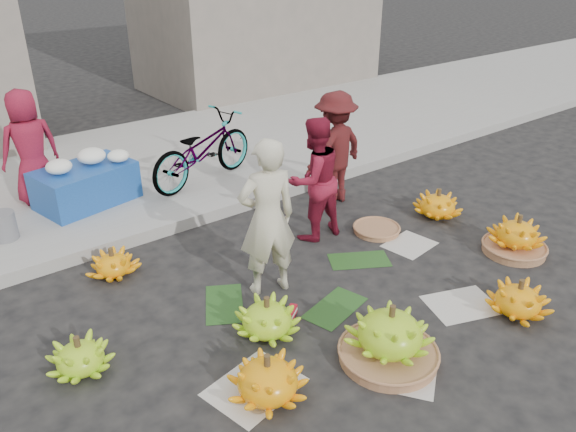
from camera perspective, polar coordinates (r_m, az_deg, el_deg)
ground at (r=5.59m, az=4.20°, el=-8.01°), size 80.00×80.00×0.00m
curb at (r=7.12m, az=-7.54°, el=0.51°), size 40.00×0.25×0.15m
sidewalk at (r=8.87m, az=-14.49°, el=5.10°), size 40.00×4.00×0.12m
newspaper_scatter at (r=5.14m, az=10.21°, el=-11.87°), size 3.20×1.80×0.00m
banana_leaves at (r=5.66m, az=2.08°, el=-7.43°), size 2.00×1.00×0.00m
banana_bunch_0 at (r=5.00m, az=-2.15°, el=-10.28°), size 0.77×0.77×0.38m
banana_bunch_1 at (r=4.40m, az=-2.10°, el=-16.18°), size 0.70×0.70×0.40m
banana_bunch_2 at (r=4.75m, az=10.31°, el=-11.90°), size 0.87×0.87×0.54m
banana_bunch_3 at (r=5.66m, az=22.36°, el=-7.80°), size 0.60×0.60×0.37m
banana_bunch_4 at (r=6.69m, az=22.19°, el=-1.95°), size 0.77×0.77×0.46m
banana_bunch_5 at (r=7.26m, az=14.96°, el=1.15°), size 0.80×0.80×0.38m
banana_bunch_6 at (r=4.93m, az=-20.40°, el=-13.21°), size 0.66×0.66×0.34m
banana_bunch_7 at (r=6.09m, az=-17.37°, el=-4.64°), size 0.53×0.53×0.32m
basket_spare at (r=6.79m, az=8.98°, el=-1.37°), size 0.62×0.62×0.06m
incense_stack at (r=5.24m, az=0.26°, el=-9.91°), size 0.21×0.17×0.09m
vendor_cream at (r=5.28m, az=-2.12°, el=-0.24°), size 0.65×0.50×1.58m
vendor_red at (r=6.33m, az=2.64°, el=3.73°), size 0.71×0.56×1.44m
man_striped at (r=7.25m, az=4.78°, el=6.83°), size 1.02×0.67×1.48m
flower_table at (r=7.51m, az=-19.84°, el=3.23°), size 1.29×0.96×0.67m
grey_bucket at (r=7.00m, az=-26.94°, el=-0.91°), size 0.28×0.28×0.32m
flower_vendor at (r=7.68m, az=-24.76°, el=6.39°), size 0.73×0.49×1.44m
bicycle at (r=7.75m, az=-8.71°, el=6.72°), size 1.06×1.88×0.94m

